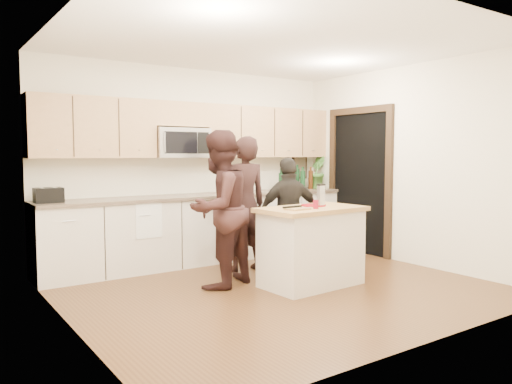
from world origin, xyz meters
TOP-DOWN VIEW (x-y plane):
  - floor at (0.00, 0.00)m, footprint 4.50×4.50m
  - room_shell at (0.00, 0.00)m, footprint 4.52×4.02m
  - back_cabinetry at (0.00, 1.69)m, footprint 4.50×0.66m
  - upper_cabinetry at (0.03, 1.83)m, footprint 4.50×0.33m
  - microwave at (-0.31, 1.80)m, footprint 0.76×0.41m
  - doorway at (2.23, 0.90)m, footprint 0.06×1.25m
  - framed_picture at (1.95, 1.98)m, footprint 0.30×0.03m
  - dish_towel at (-0.95, 1.50)m, footprint 0.34×0.60m
  - island at (0.38, -0.14)m, footprint 1.23×0.76m
  - red_plate at (0.48, -0.05)m, footprint 0.28×0.28m
  - box_grater at (0.52, -0.14)m, footprint 0.09×0.06m
  - drink_glass at (0.30, -0.29)m, footprint 0.06×0.06m
  - cutting_board at (0.07, -0.26)m, footprint 0.25×0.19m
  - tongs at (0.06, -0.19)m, footprint 0.26×0.04m
  - knife at (0.16, -0.29)m, footprint 0.18×0.03m
  - toaster at (-2.05, 1.67)m, footprint 0.31×0.22m
  - bottle_cluster at (1.74, 1.72)m, footprint 0.82×0.38m
  - orchid at (2.10, 1.72)m, footprint 0.38×0.39m
  - woman_left at (0.14, 0.90)m, footprint 0.67×0.47m
  - woman_center at (-0.52, 0.41)m, footprint 1.05×0.94m
  - woman_right at (0.58, 0.53)m, footprint 0.92×0.58m

SIDE VIEW (x-z plane):
  - floor at x=0.00m, z-range 0.00..0.00m
  - island at x=0.38m, z-range 0.00..0.90m
  - back_cabinetry at x=0.00m, z-range 0.00..0.94m
  - woman_right at x=0.58m, z-range 0.00..1.46m
  - dish_towel at x=-0.95m, z-range 0.56..1.04m
  - woman_left at x=0.14m, z-range 0.00..1.72m
  - woman_center at x=-0.52m, z-range 0.00..1.77m
  - red_plate at x=0.48m, z-range 0.90..0.92m
  - cutting_board at x=0.07m, z-range 0.90..0.92m
  - knife at x=0.16m, z-range 0.92..0.92m
  - tongs at x=0.06m, z-range 0.92..0.94m
  - drink_glass at x=0.30m, z-range 0.90..1.00m
  - toaster at x=-2.05m, z-range 0.94..1.11m
  - box_grater at x=0.52m, z-range 0.92..1.16m
  - bottle_cluster at x=1.74m, z-range 0.92..1.31m
  - doorway at x=2.23m, z-range 0.06..2.26m
  - orchid at x=2.10m, z-range 0.94..1.49m
  - framed_picture at x=1.95m, z-range 1.09..1.47m
  - microwave at x=-0.31m, z-range 1.45..1.85m
  - room_shell at x=0.00m, z-range 0.38..3.09m
  - upper_cabinetry at x=0.03m, z-range 1.47..2.22m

